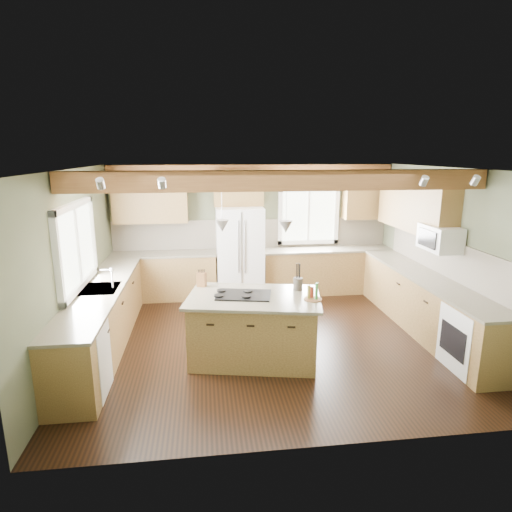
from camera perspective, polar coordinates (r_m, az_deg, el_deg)
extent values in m
plane|color=black|center=(6.75, 2.10, -11.09)|extent=(5.60, 5.60, 0.00)
plane|color=silver|center=(6.13, 2.31, 11.57)|extent=(5.60, 5.60, 0.00)
plane|color=#454B35|center=(8.74, -0.45, 3.62)|extent=(5.60, 0.00, 5.60)
plane|color=#454B35|center=(6.49, -23.02, -1.03)|extent=(0.00, 5.00, 5.00)
plane|color=#454B35|center=(7.30, 24.44, 0.38)|extent=(0.00, 5.00, 5.00)
cube|color=brown|center=(5.59, 3.24, 10.02)|extent=(5.55, 0.26, 0.26)
cube|color=brown|center=(8.51, -0.39, 11.75)|extent=(5.55, 0.20, 0.10)
cube|color=brown|center=(8.74, -0.44, 3.02)|extent=(5.58, 0.03, 0.58)
cube|color=brown|center=(7.35, 24.07, -0.22)|extent=(0.03, 3.70, 0.58)
cube|color=brown|center=(8.62, -12.12, -2.71)|extent=(2.02, 0.60, 0.88)
cube|color=#4C4437|center=(8.50, -12.27, 0.27)|extent=(2.06, 0.64, 0.04)
cube|color=brown|center=(8.94, 9.33, -1.99)|extent=(2.62, 0.60, 0.88)
cube|color=#4C4437|center=(8.82, 9.44, 0.89)|extent=(2.66, 0.64, 0.04)
cube|color=brown|center=(6.71, -19.74, -7.98)|extent=(0.60, 3.70, 0.88)
cube|color=#4C4437|center=(6.56, -20.06, -4.23)|extent=(0.64, 3.74, 0.04)
cube|color=brown|center=(7.42, 21.60, -6.07)|extent=(0.60, 3.70, 0.88)
cube|color=#4C4437|center=(7.29, 21.91, -2.66)|extent=(0.64, 3.74, 0.04)
cube|color=brown|center=(8.47, -13.92, 7.35)|extent=(1.40, 0.35, 0.90)
cube|color=brown|center=(8.43, -2.37, 9.07)|extent=(0.96, 0.35, 0.70)
cube|color=brown|center=(7.88, 20.44, 6.45)|extent=(0.35, 2.20, 0.90)
cube|color=brown|center=(9.04, 14.45, 7.69)|extent=(0.90, 0.35, 0.90)
cube|color=white|center=(6.47, -22.94, 1.23)|extent=(0.04, 1.60, 1.05)
cube|color=white|center=(8.88, 6.98, 5.32)|extent=(1.10, 0.04, 1.00)
cube|color=#262628|center=(6.56, -20.06, -4.19)|extent=(0.50, 0.65, 0.03)
cylinder|color=#B2B2B7|center=(6.48, -18.61, -2.95)|extent=(0.02, 0.02, 0.28)
cube|color=white|center=(5.56, -22.49, -12.94)|extent=(0.60, 0.60, 0.84)
cube|color=white|center=(6.39, 27.08, -9.90)|extent=(0.60, 0.72, 0.84)
cube|color=white|center=(7.10, 23.33, 2.20)|extent=(0.40, 0.70, 0.38)
cone|color=#B2B2B7|center=(5.66, -4.54, 4.02)|extent=(0.18, 0.18, 0.16)
cone|color=#B2B2B7|center=(5.59, 4.00, 3.91)|extent=(0.18, 0.18, 0.16)
cube|color=white|center=(8.42, -2.17, 0.44)|extent=(0.90, 0.74, 1.80)
cube|color=brown|center=(6.02, -0.28, -9.66)|extent=(1.85, 1.34, 0.88)
cube|color=#4C4437|center=(5.85, -0.28, -5.52)|extent=(1.98, 1.47, 0.04)
cube|color=black|center=(5.85, -1.65, -5.21)|extent=(0.81, 0.62, 0.02)
cube|color=brown|center=(6.27, -7.26, -3.12)|extent=(0.15, 0.13, 0.21)
cylinder|color=#3E3632|center=(6.10, 5.61, -3.72)|extent=(0.17, 0.17, 0.18)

